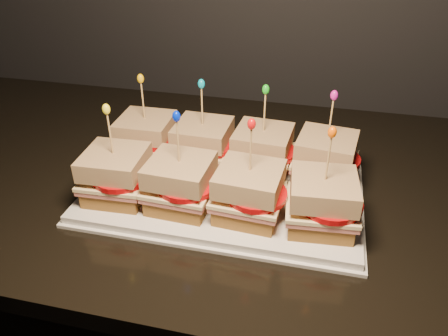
# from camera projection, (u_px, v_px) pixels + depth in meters

# --- Properties ---
(cabinet) EXTENTS (2.35, 0.68, 0.90)m
(cabinet) POSITION_uv_depth(u_px,v_px,m) (185.00, 329.00, 1.10)
(cabinet) COLOR black
(cabinet) RESTS_ON ground
(granite_slab) EXTENTS (2.39, 0.72, 0.03)m
(granite_slab) POSITION_uv_depth(u_px,v_px,m) (173.00, 173.00, 0.85)
(granite_slab) COLOR black
(granite_slab) RESTS_ON cabinet
(platter) EXTENTS (0.46, 0.28, 0.02)m
(platter) POSITION_uv_depth(u_px,v_px,m) (224.00, 191.00, 0.75)
(platter) COLOR white
(platter) RESTS_ON granite_slab
(platter_rim) EXTENTS (0.47, 0.29, 0.01)m
(platter_rim) POSITION_uv_depth(u_px,v_px,m) (224.00, 193.00, 0.76)
(platter_rim) COLOR white
(platter_rim) RESTS_ON granite_slab
(sandwich_0_bread_bot) EXTENTS (0.10, 0.10, 0.03)m
(sandwich_0_bread_bot) POSITION_uv_depth(u_px,v_px,m) (148.00, 151.00, 0.83)
(sandwich_0_bread_bot) COLOR brown
(sandwich_0_bread_bot) RESTS_ON platter
(sandwich_0_ham) EXTENTS (0.10, 0.10, 0.01)m
(sandwich_0_ham) POSITION_uv_depth(u_px,v_px,m) (147.00, 143.00, 0.82)
(sandwich_0_ham) COLOR #B96B5E
(sandwich_0_ham) RESTS_ON sandwich_0_bread_bot
(sandwich_0_cheese) EXTENTS (0.11, 0.10, 0.01)m
(sandwich_0_cheese) POSITION_uv_depth(u_px,v_px,m) (147.00, 140.00, 0.82)
(sandwich_0_cheese) COLOR #FAE3A5
(sandwich_0_cheese) RESTS_ON sandwich_0_ham
(sandwich_0_tomato) EXTENTS (0.09, 0.09, 0.01)m
(sandwich_0_tomato) POSITION_uv_depth(u_px,v_px,m) (151.00, 138.00, 0.80)
(sandwich_0_tomato) COLOR #B5090C
(sandwich_0_tomato) RESTS_ON sandwich_0_cheese
(sandwich_0_bread_top) EXTENTS (0.10, 0.10, 0.03)m
(sandwich_0_bread_top) POSITION_uv_depth(u_px,v_px,m) (146.00, 126.00, 0.80)
(sandwich_0_bread_top) COLOR brown
(sandwich_0_bread_top) RESTS_ON sandwich_0_tomato
(sandwich_0_pick) EXTENTS (0.00, 0.00, 0.09)m
(sandwich_0_pick) POSITION_uv_depth(u_px,v_px,m) (143.00, 103.00, 0.78)
(sandwich_0_pick) COLOR tan
(sandwich_0_pick) RESTS_ON sandwich_0_bread_top
(sandwich_0_frill) EXTENTS (0.01, 0.01, 0.02)m
(sandwich_0_frill) POSITION_uv_depth(u_px,v_px,m) (141.00, 79.00, 0.75)
(sandwich_0_frill) COLOR #E6AA05
(sandwich_0_frill) RESTS_ON sandwich_0_pick
(sandwich_1_bread_bot) EXTENTS (0.10, 0.10, 0.03)m
(sandwich_1_bread_bot) POSITION_uv_depth(u_px,v_px,m) (203.00, 157.00, 0.81)
(sandwich_1_bread_bot) COLOR brown
(sandwich_1_bread_bot) RESTS_ON platter
(sandwich_1_ham) EXTENTS (0.10, 0.10, 0.01)m
(sandwich_1_ham) POSITION_uv_depth(u_px,v_px,m) (203.00, 149.00, 0.80)
(sandwich_1_ham) COLOR #B96B5E
(sandwich_1_ham) RESTS_ON sandwich_1_bread_bot
(sandwich_1_cheese) EXTENTS (0.11, 0.10, 0.01)m
(sandwich_1_cheese) POSITION_uv_depth(u_px,v_px,m) (203.00, 146.00, 0.79)
(sandwich_1_cheese) COLOR #FAE3A5
(sandwich_1_cheese) RESTS_ON sandwich_1_ham
(sandwich_1_tomato) EXTENTS (0.09, 0.09, 0.01)m
(sandwich_1_tomato) POSITION_uv_depth(u_px,v_px,m) (209.00, 145.00, 0.78)
(sandwich_1_tomato) COLOR #B5090C
(sandwich_1_tomato) RESTS_ON sandwich_1_cheese
(sandwich_1_bread_top) EXTENTS (0.10, 0.10, 0.03)m
(sandwich_1_bread_top) POSITION_uv_depth(u_px,v_px,m) (203.00, 132.00, 0.78)
(sandwich_1_bread_top) COLOR brown
(sandwich_1_bread_top) RESTS_ON sandwich_1_tomato
(sandwich_1_pick) EXTENTS (0.00, 0.00, 0.09)m
(sandwich_1_pick) POSITION_uv_depth(u_px,v_px,m) (202.00, 108.00, 0.76)
(sandwich_1_pick) COLOR tan
(sandwich_1_pick) RESTS_ON sandwich_1_bread_top
(sandwich_1_frill) EXTENTS (0.01, 0.01, 0.02)m
(sandwich_1_frill) POSITION_uv_depth(u_px,v_px,m) (201.00, 84.00, 0.73)
(sandwich_1_frill) COLOR #049ABB
(sandwich_1_frill) RESTS_ON sandwich_1_pick
(sandwich_2_bread_bot) EXTENTS (0.10, 0.10, 0.03)m
(sandwich_2_bread_bot) POSITION_uv_depth(u_px,v_px,m) (262.00, 164.00, 0.79)
(sandwich_2_bread_bot) COLOR brown
(sandwich_2_bread_bot) RESTS_ON platter
(sandwich_2_ham) EXTENTS (0.11, 0.11, 0.01)m
(sandwich_2_ham) POSITION_uv_depth(u_px,v_px,m) (262.00, 156.00, 0.78)
(sandwich_2_ham) COLOR #B96B5E
(sandwich_2_ham) RESTS_ON sandwich_2_bread_bot
(sandwich_2_cheese) EXTENTS (0.11, 0.11, 0.01)m
(sandwich_2_cheese) POSITION_uv_depth(u_px,v_px,m) (262.00, 153.00, 0.77)
(sandwich_2_cheese) COLOR #FAE3A5
(sandwich_2_cheese) RESTS_ON sandwich_2_ham
(sandwich_2_tomato) EXTENTS (0.09, 0.09, 0.01)m
(sandwich_2_tomato) POSITION_uv_depth(u_px,v_px,m) (269.00, 152.00, 0.76)
(sandwich_2_tomato) COLOR #B5090C
(sandwich_2_tomato) RESTS_ON sandwich_2_cheese
(sandwich_2_bread_top) EXTENTS (0.10, 0.10, 0.03)m
(sandwich_2_bread_top) POSITION_uv_depth(u_px,v_px,m) (263.00, 139.00, 0.76)
(sandwich_2_bread_top) COLOR brown
(sandwich_2_bread_top) RESTS_ON sandwich_2_tomato
(sandwich_2_pick) EXTENTS (0.00, 0.00, 0.09)m
(sandwich_2_pick) POSITION_uv_depth(u_px,v_px,m) (264.00, 115.00, 0.73)
(sandwich_2_pick) COLOR tan
(sandwich_2_pick) RESTS_ON sandwich_2_bread_top
(sandwich_2_frill) EXTENTS (0.01, 0.01, 0.02)m
(sandwich_2_frill) POSITION_uv_depth(u_px,v_px,m) (266.00, 89.00, 0.71)
(sandwich_2_frill) COLOR green
(sandwich_2_frill) RESTS_ON sandwich_2_pick
(sandwich_3_bread_bot) EXTENTS (0.10, 0.10, 0.03)m
(sandwich_3_bread_bot) POSITION_uv_depth(u_px,v_px,m) (323.00, 172.00, 0.76)
(sandwich_3_bread_bot) COLOR brown
(sandwich_3_bread_bot) RESTS_ON platter
(sandwich_3_ham) EXTENTS (0.11, 0.11, 0.01)m
(sandwich_3_ham) POSITION_uv_depth(u_px,v_px,m) (324.00, 163.00, 0.76)
(sandwich_3_ham) COLOR #B96B5E
(sandwich_3_ham) RESTS_ON sandwich_3_bread_bot
(sandwich_3_cheese) EXTENTS (0.12, 0.11, 0.01)m
(sandwich_3_cheese) POSITION_uv_depth(u_px,v_px,m) (325.00, 160.00, 0.75)
(sandwich_3_cheese) COLOR #FAE3A5
(sandwich_3_cheese) RESTS_ON sandwich_3_ham
(sandwich_3_tomato) EXTENTS (0.09, 0.09, 0.01)m
(sandwich_3_tomato) POSITION_uv_depth(u_px,v_px,m) (333.00, 159.00, 0.74)
(sandwich_3_tomato) COLOR #B5090C
(sandwich_3_tomato) RESTS_ON sandwich_3_cheese
(sandwich_3_bread_top) EXTENTS (0.11, 0.11, 0.03)m
(sandwich_3_bread_top) POSITION_uv_depth(u_px,v_px,m) (327.00, 146.00, 0.74)
(sandwich_3_bread_top) COLOR brown
(sandwich_3_bread_top) RESTS_ON sandwich_3_tomato
(sandwich_3_pick) EXTENTS (0.00, 0.00, 0.09)m
(sandwich_3_pick) POSITION_uv_depth(u_px,v_px,m) (330.00, 121.00, 0.71)
(sandwich_3_pick) COLOR tan
(sandwich_3_pick) RESTS_ON sandwich_3_bread_top
(sandwich_3_frill) EXTENTS (0.01, 0.01, 0.02)m
(sandwich_3_frill) POSITION_uv_depth(u_px,v_px,m) (334.00, 95.00, 0.69)
(sandwich_3_frill) COLOR #CB18A0
(sandwich_3_frill) RESTS_ON sandwich_3_pick
(sandwich_4_bread_bot) EXTENTS (0.10, 0.10, 0.03)m
(sandwich_4_bread_bot) POSITION_uv_depth(u_px,v_px,m) (119.00, 189.00, 0.72)
(sandwich_4_bread_bot) COLOR brown
(sandwich_4_bread_bot) RESTS_ON platter
(sandwich_4_ham) EXTENTS (0.11, 0.10, 0.01)m
(sandwich_4_ham) POSITION_uv_depth(u_px,v_px,m) (117.00, 180.00, 0.71)
(sandwich_4_ham) COLOR #B96B5E
(sandwich_4_ham) RESTS_ON sandwich_4_bread_bot
(sandwich_4_cheese) EXTENTS (0.11, 0.11, 0.01)m
(sandwich_4_cheese) POSITION_uv_depth(u_px,v_px,m) (117.00, 177.00, 0.71)
(sandwich_4_cheese) COLOR #FAE3A5
(sandwich_4_cheese) RESTS_ON sandwich_4_ham
(sandwich_4_tomato) EXTENTS (0.09, 0.09, 0.01)m
(sandwich_4_tomato) POSITION_uv_depth(u_px,v_px,m) (121.00, 176.00, 0.70)
(sandwich_4_tomato) COLOR #B5090C
(sandwich_4_tomato) RESTS_ON sandwich_4_cheese
(sandwich_4_bread_top) EXTENTS (0.10, 0.10, 0.03)m
(sandwich_4_bread_top) POSITION_uv_depth(u_px,v_px,m) (114.00, 162.00, 0.69)
(sandwich_4_bread_top) COLOR brown
(sandwich_4_bread_top) RESTS_ON sandwich_4_tomato
(sandwich_4_pick) EXTENTS (0.00, 0.00, 0.09)m
(sandwich_4_pick) POSITION_uv_depth(u_px,v_px,m) (110.00, 136.00, 0.67)
(sandwich_4_pick) COLOR tan
(sandwich_4_pick) RESTS_ON sandwich_4_bread_top
(sandwich_4_frill) EXTENTS (0.01, 0.01, 0.02)m
(sandwich_4_frill) POSITION_uv_depth(u_px,v_px,m) (106.00, 109.00, 0.64)
(sandwich_4_frill) COLOR yellow
(sandwich_4_frill) RESTS_ON sandwich_4_pick
(sandwich_5_bread_bot) EXTENTS (0.10, 0.10, 0.03)m
(sandwich_5_bread_bot) POSITION_uv_depth(u_px,v_px,m) (182.00, 198.00, 0.70)
(sandwich_5_bread_bot) COLOR brown
(sandwich_5_bread_bot) RESTS_ON platter
(sandwich_5_ham) EXTENTS (0.11, 0.10, 0.01)m
(sandwich_5_ham) POSITION_uv_depth(u_px,v_px,m) (181.00, 189.00, 0.69)
(sandwich_5_ham) COLOR #B96B5E
(sandwich_5_ham) RESTS_ON sandwich_5_bread_bot
(sandwich_5_cheese) EXTENTS (0.11, 0.11, 0.01)m
(sandwich_5_cheese) POSITION_uv_depth(u_px,v_px,m) (181.00, 185.00, 0.69)
(sandwich_5_cheese) COLOR #FAE3A5
(sandwich_5_cheese) RESTS_ON sandwich_5_ham
(sandwich_5_tomato) EXTENTS (0.09, 0.09, 0.01)m
(sandwich_5_tomato) POSITION_uv_depth(u_px,v_px,m) (187.00, 184.00, 0.67)
(sandwich_5_tomato) COLOR #B5090C
(sandwich_5_tomato) RESTS_ON sandwich_5_cheese
(sandwich_5_bread_top) EXTENTS (0.10, 0.10, 0.03)m
(sandwich_5_bread_top) POSITION_uv_depth(u_px,v_px,m) (180.00, 170.00, 0.67)
(sandwich_5_bread_top) COLOR brown
(sandwich_5_bread_top) RESTS_ON sandwich_5_tomato
(sandwich_5_pick) EXTENTS (0.00, 0.00, 0.09)m
(sandwich_5_pick) POSITION_uv_depth(u_px,v_px,m) (178.00, 144.00, 0.65)
(sandwich_5_pick) COLOR tan
(sandwich_5_pick) RESTS_ON sandwich_5_bread_top
(sandwich_5_frill) EXTENTS (0.01, 0.01, 0.02)m
(sandwich_5_frill) POSITION_uv_depth(u_px,v_px,m) (176.00, 116.00, 0.62)
(sandwich_5_frill) COLOR #021ED7
(sandwich_5_frill) RESTS_ON sandwich_5_pick
(sandwich_6_bread_bot) EXTENTS (0.10, 0.10, 0.03)m
(sandwich_6_bread_bot) POSITION_uv_depth(u_px,v_px,m) (248.00, 207.00, 0.68)
(sandwich_6_bread_bot) COLOR brown
(sandwich_6_bread_bot) RESTS_ON platter
(sandwich_6_ham) EXTENTS (0.11, 0.11, 0.01)m
(sandwich_6_ham) POSITION_uv_depth(u_px,v_px,m) (249.00, 198.00, 0.67)
(sandwich_6_ham) COLOR #B96B5E
(sandwich_6_ham) RESTS_ON sandwich_6_bread_bot
(sandwich_6_cheese) EXTENTS (0.11, 0.11, 0.01)m
(sandwich_6_cheese) POSITION_uv_depth(u_px,v_px,m) (249.00, 195.00, 0.66)
(sandwich_6_cheese) COLOR #FAE3A5
(sandwich_6_cheese) RESTS_ON sandwich_6_ham
(sandwich_6_tomato) EXTENTS (0.09, 0.09, 0.01)m
(sandwich_6_tomato) POSITION_uv_depth(u_px,v_px,m) (256.00, 194.00, 0.65)
(sandwich_6_tomato) COLOR #B5090C
(sandwich_6_tomato) RESTS_ON sandwich_6_cheese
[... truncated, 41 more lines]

